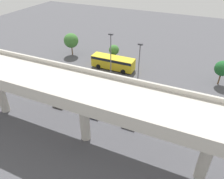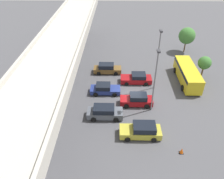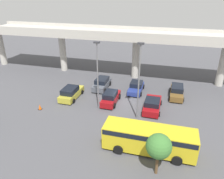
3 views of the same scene
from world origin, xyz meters
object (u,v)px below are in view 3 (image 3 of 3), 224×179
parked_car_2 (111,98)px  parked_car_0 (71,93)px  traffic_cone (40,107)px  parked_car_5 (177,92)px  lamp_post_near_aisle (139,77)px  tree_front_centre (159,146)px  lamp_post_mid_lot (97,72)px  shuttle_bus (149,138)px  parked_car_4 (152,105)px  parked_car_1 (102,83)px  parked_car_3 (136,87)px

parked_car_2 → parked_car_0: bearing=91.0°
traffic_cone → parked_car_5: bearing=27.1°
lamp_post_near_aisle → parked_car_2: bearing=144.5°
tree_front_centre → lamp_post_mid_lot: bearing=131.8°
parked_car_2 → tree_front_centre: 13.23m
parked_car_0 → lamp_post_near_aisle: 11.16m
parked_car_5 → traffic_cone: bearing=-62.9°
parked_car_0 → parked_car_5: bearing=-72.6°
lamp_post_near_aisle → tree_front_centre: bearing=-69.6°
shuttle_bus → traffic_cone: size_ratio=12.13×
parked_car_2 → lamp_post_mid_lot: lamp_post_mid_lot is taller
parked_car_0 → parked_car_2: size_ratio=1.08×
parked_car_4 → shuttle_bus: (0.49, -7.95, 0.78)m
parked_car_0 → parked_car_4: (11.36, -0.28, -0.08)m
parked_car_1 → shuttle_bus: (8.72, -12.58, 0.70)m
parked_car_0 → parked_car_5: size_ratio=1.03×
lamp_post_mid_lot → tree_front_centre: 12.48m
parked_car_1 → tree_front_centre: bearing=32.5°
parked_car_1 → traffic_cone: size_ratio=6.42×
parked_car_5 → tree_front_centre: 15.57m
shuttle_bus → lamp_post_mid_lot: bearing=-42.0°
parked_car_3 → parked_car_4: 5.70m
parked_car_5 → traffic_cone: 18.81m
shuttle_bus → tree_front_centre: bearing=110.4°
parked_car_1 → parked_car_2: parked_car_2 is taller
parked_car_0 → parked_car_4: size_ratio=0.98×
traffic_cone → parked_car_1: bearing=56.7°
parked_car_3 → parked_car_0: bearing=-61.3°
parked_car_4 → shuttle_bus: shuttle_bus is taller
lamp_post_near_aisle → parked_car_5: bearing=58.6°
parked_car_0 → parked_car_5: parked_car_0 is taller
lamp_post_near_aisle → tree_front_centre: (3.00, -8.08, -2.45)m
lamp_post_near_aisle → lamp_post_mid_lot: size_ratio=1.05×
parked_car_3 → parked_car_4: (2.93, -4.88, 0.03)m
shuttle_bus → parked_car_3: bearing=-75.1°
parked_car_4 → lamp_post_near_aisle: lamp_post_near_aisle is taller
parked_car_1 → parked_car_3: (5.30, 0.25, -0.11)m
parked_car_1 → shuttle_bus: 15.33m
tree_front_centre → traffic_cone: bearing=156.0°
parked_car_1 → tree_front_centre: tree_front_centre is taller
parked_car_0 → lamp_post_mid_lot: 6.52m
parked_car_0 → parked_car_1: parked_car_0 is taller
parked_car_1 → tree_front_centre: (9.71, -15.26, 1.99)m
parked_car_5 → parked_car_3: bearing=-91.3°
parked_car_3 → lamp_post_near_aisle: lamp_post_near_aisle is taller
parked_car_5 → tree_front_centre: bearing=-5.4°
lamp_post_mid_lot → parked_car_4: bearing=12.4°
parked_car_0 → parked_car_3: bearing=-61.3°
parked_car_3 → parked_car_4: parked_car_4 is taller
parked_car_0 → parked_car_1: 5.36m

